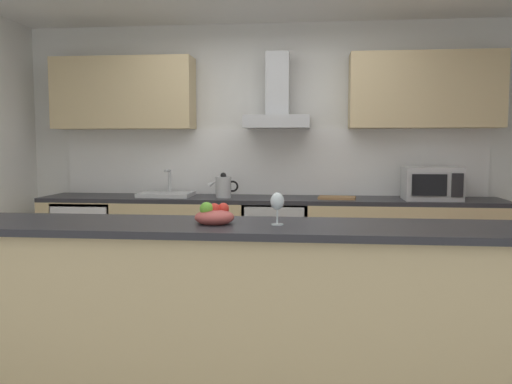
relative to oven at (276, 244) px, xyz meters
The scene contains 15 objects.
ground 1.55m from the oven, 93.04° to the right, with size 5.98×4.65×0.02m, color gray.
wall_back 0.94m from the oven, 100.94° to the left, with size 5.98×0.12×2.60m, color white.
backsplash_tile 0.84m from the oven, 103.23° to the left, with size 4.23×0.02×0.66m, color white.
counter_back 0.08m from the oven, 161.49° to the left, with size 4.38×0.60×0.90m.
counter_island 2.14m from the oven, 92.38° to the right, with size 3.25×0.64×0.97m.
upper_cabinets 1.46m from the oven, 114.02° to the left, with size 4.32×0.32×0.70m.
oven is the anchor object (origin of this frame).
refrigerator 1.84m from the oven, behind, with size 0.58×0.60×0.85m.
microwave 1.54m from the oven, ahead, with size 0.50×0.38×0.30m.
sink 1.17m from the oven, behind, with size 0.50×0.40×0.26m.
kettle 0.74m from the oven, behind, with size 0.29×0.15×0.24m.
range_hood 1.33m from the oven, 90.00° to the left, with size 0.62×0.45×0.72m.
wine_glass 2.24m from the oven, 85.96° to the right, with size 0.08×0.08×0.18m.
fruit_bowl 2.22m from the oven, 95.33° to the right, with size 0.22×0.22×0.13m.
chopping_board 0.73m from the oven, ahead, with size 0.34×0.22×0.02m, color #9E7247.
Camera 1 is at (0.42, -3.56, 1.41)m, focal length 37.58 mm.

